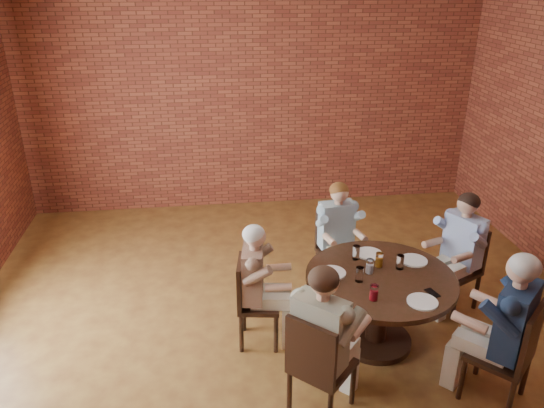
{
  "coord_description": "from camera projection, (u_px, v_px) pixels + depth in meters",
  "views": [
    {
      "loc": [
        -0.71,
        -3.99,
        3.32
      ],
      "look_at": [
        -0.06,
        1.0,
        1.08
      ],
      "focal_mm": 35.0,
      "sensor_mm": 36.0,
      "label": 1
    }
  ],
  "objects": [
    {
      "name": "floor",
      "position": [
        292.0,
        349.0,
        5.05
      ],
      "size": [
        7.0,
        7.0,
        0.0
      ],
      "primitive_type": "plane",
      "color": "olive",
      "rests_on": "ground"
    },
    {
      "name": "wall_back",
      "position": [
        253.0,
        93.0,
        7.53
      ],
      "size": [
        7.0,
        0.0,
        7.0
      ],
      "primitive_type": "plane",
      "rotation": [
        1.57,
        0.0,
        0.0
      ],
      "color": "brown",
      "rests_on": "ground"
    },
    {
      "name": "dining_table",
      "position": [
        379.0,
        296.0,
        4.93
      ],
      "size": [
        1.38,
        1.38,
        0.75
      ],
      "color": "black",
      "rests_on": "floor"
    },
    {
      "name": "chair_a",
      "position": [
        461.0,
        263.0,
        5.55
      ],
      "size": [
        0.55,
        0.55,
        0.92
      ],
      "rotation": [
        0.0,
        0.0,
        -1.11
      ],
      "color": "black",
      "rests_on": "floor"
    },
    {
      "name": "diner_a",
      "position": [
        458.0,
        253.0,
        5.45
      ],
      "size": [
        0.78,
        0.73,
        1.29
      ],
      "primitive_type": null,
      "rotation": [
        0.0,
        0.0,
        -1.11
      ],
      "color": "#486BBC",
      "rests_on": "floor"
    },
    {
      "name": "chair_b",
      "position": [
        335.0,
        246.0,
        5.9
      ],
      "size": [
        0.44,
        0.44,
        0.9
      ],
      "rotation": [
        0.0,
        0.0,
        0.15
      ],
      "color": "black",
      "rests_on": "floor"
    },
    {
      "name": "diner_b",
      "position": [
        338.0,
        238.0,
        5.78
      ],
      "size": [
        0.57,
        0.66,
        1.26
      ],
      "primitive_type": null,
      "rotation": [
        0.0,
        0.0,
        0.15
      ],
      "color": "#8BA4B1",
      "rests_on": "floor"
    },
    {
      "name": "chair_c",
      "position": [
        251.0,
        298.0,
        4.97
      ],
      "size": [
        0.44,
        0.44,
        0.89
      ],
      "rotation": [
        0.0,
        0.0,
        1.42
      ],
      "color": "black",
      "rests_on": "floor"
    },
    {
      "name": "diner_c",
      "position": [
        259.0,
        286.0,
        4.92
      ],
      "size": [
        0.65,
        0.56,
        1.24
      ],
      "primitive_type": null,
      "rotation": [
        0.0,
        0.0,
        1.42
      ],
      "color": "brown",
      "rests_on": "floor"
    },
    {
      "name": "chair_d",
      "position": [
        317.0,
        364.0,
        4.11
      ],
      "size": [
        0.61,
        0.61,
        0.95
      ],
      "rotation": [
        0.0,
        0.0,
        2.39
      ],
      "color": "black",
      "rests_on": "floor"
    },
    {
      "name": "diner_d",
      "position": [
        324.0,
        341.0,
        4.11
      ],
      "size": [
        0.85,
        0.85,
        1.35
      ],
      "primitive_type": null,
      "rotation": [
        0.0,
        0.0,
        2.39
      ],
      "color": "tan",
      "rests_on": "floor"
    },
    {
      "name": "chair_e",
      "position": [
        512.0,
        351.0,
        4.24
      ],
      "size": [
        0.63,
        0.63,
        0.96
      ],
      "rotation": [
        0.0,
        0.0,
        3.89
      ],
      "color": "black",
      "rests_on": "floor"
    },
    {
      "name": "diner_e",
      "position": [
        504.0,
        329.0,
        4.22
      ],
      "size": [
        0.87,
        0.88,
        1.38
      ],
      "primitive_type": null,
      "rotation": [
        0.0,
        0.0,
        3.89
      ],
      "color": "#182845",
      "rests_on": "floor"
    },
    {
      "name": "plate_a",
      "position": [
        414.0,
        260.0,
        5.08
      ],
      "size": [
        0.26,
        0.26,
        0.01
      ],
      "primitive_type": "cylinder",
      "color": "white",
      "rests_on": "dining_table"
    },
    {
      "name": "plate_b",
      "position": [
        369.0,
        254.0,
        5.2
      ],
      "size": [
        0.26,
        0.26,
        0.01
      ],
      "primitive_type": "cylinder",
      "color": "white",
      "rests_on": "dining_table"
    },
    {
      "name": "plate_c",
      "position": [
        332.0,
        273.0,
        4.88
      ],
      "size": [
        0.26,
        0.26,
        0.01
      ],
      "primitive_type": "cylinder",
      "color": "white",
      "rests_on": "dining_table"
    },
    {
      "name": "plate_d",
      "position": [
        422.0,
        302.0,
        4.45
      ],
      "size": [
        0.26,
        0.26,
        0.01
      ],
      "primitive_type": "cylinder",
      "color": "white",
      "rests_on": "dining_table"
    },
    {
      "name": "glass_a",
      "position": [
        400.0,
        262.0,
        4.93
      ],
      "size": [
        0.07,
        0.07,
        0.14
      ],
      "primitive_type": "cylinder",
      "color": "white",
      "rests_on": "dining_table"
    },
    {
      "name": "glass_b",
      "position": [
        379.0,
        260.0,
        4.97
      ],
      "size": [
        0.07,
        0.07,
        0.14
      ],
      "primitive_type": "cylinder",
      "color": "white",
      "rests_on": "dining_table"
    },
    {
      "name": "glass_c",
      "position": [
        356.0,
        252.0,
        5.1
      ],
      "size": [
        0.07,
        0.07,
        0.14
      ],
      "primitive_type": "cylinder",
      "color": "white",
      "rests_on": "dining_table"
    },
    {
      "name": "glass_d",
      "position": [
        370.0,
        266.0,
        4.86
      ],
      "size": [
        0.07,
        0.07,
        0.14
      ],
      "primitive_type": "cylinder",
      "color": "white",
      "rests_on": "dining_table"
    },
    {
      "name": "glass_e",
      "position": [
        360.0,
        274.0,
        4.73
      ],
      "size": [
        0.07,
        0.07,
        0.14
      ],
      "primitive_type": "cylinder",
      "color": "white",
      "rests_on": "dining_table"
    },
    {
      "name": "glass_f",
      "position": [
        374.0,
        293.0,
        4.47
      ],
      "size": [
        0.07,
        0.07,
        0.14
      ],
      "primitive_type": "cylinder",
      "color": "white",
      "rests_on": "dining_table"
    },
    {
      "name": "smartphone",
      "position": [
        432.0,
        293.0,
        4.58
      ],
      "size": [
        0.11,
        0.16,
        0.01
      ],
      "primitive_type": "cube",
      "rotation": [
        0.0,
        0.0,
        0.28
      ],
      "color": "black",
      "rests_on": "dining_table"
    }
  ]
}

